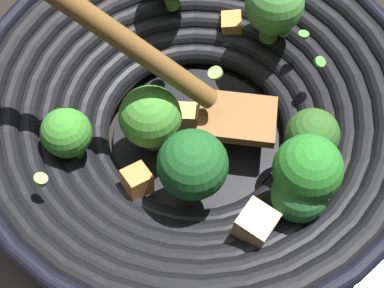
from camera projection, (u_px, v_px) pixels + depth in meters
The scene contains 2 objects.
ground_plane at pixel (196, 140), 0.55m from camera, with size 4.00×4.00×0.00m, color #28231E.
wok at pixel (198, 109), 0.50m from camera, with size 0.40×0.40×0.24m.
Camera 1 is at (0.16, 0.23, 0.47)m, focal length 51.89 mm.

